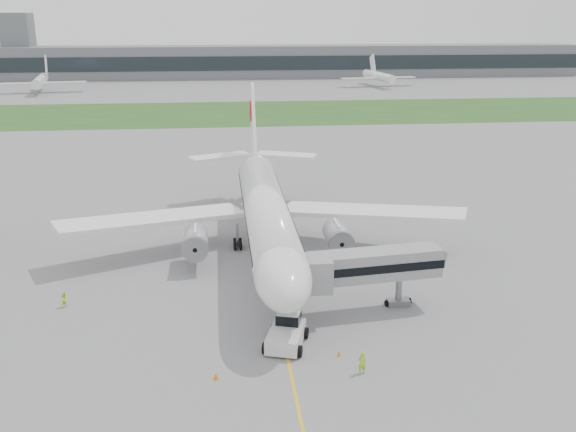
{
  "coord_description": "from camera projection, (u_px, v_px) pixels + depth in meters",
  "views": [
    {
      "loc": [
        -5.05,
        -66.3,
        27.04
      ],
      "look_at": [
        2.39,
        2.0,
        5.47
      ],
      "focal_mm": 40.0,
      "sensor_mm": 36.0,
      "label": 1
    }
  ],
  "objects": [
    {
      "name": "ground",
      "position": [
        269.0,
        269.0,
        71.51
      ],
      "size": [
        600.0,
        600.0,
        0.0
      ],
      "primitive_type": "plane",
      "color": "gray",
      "rests_on": "ground"
    },
    {
      "name": "distant_aircraft_right",
      "position": [
        378.0,
        86.0,
        253.91
      ],
      "size": [
        33.79,
        30.78,
        11.56
      ],
      "primitive_type": null,
      "rotation": [
        0.0,
        0.0,
        0.15
      ],
      "color": "white",
      "rests_on": "ground"
    },
    {
      "name": "airliner",
      "position": [
        265.0,
        208.0,
        74.43
      ],
      "size": [
        48.13,
        53.95,
        17.88
      ],
      "color": "white",
      "rests_on": "ground"
    },
    {
      "name": "distant_aircraft_left",
      "position": [
        41.0,
        93.0,
        233.06
      ],
      "size": [
        36.06,
        32.91,
        12.27
      ],
      "primitive_type": null,
      "rotation": [
        0.0,
        0.0,
        0.15
      ],
      "color": "white",
      "rests_on": "ground"
    },
    {
      "name": "grass_strip",
      "position": [
        236.0,
        113.0,
        185.32
      ],
      "size": [
        600.0,
        50.0,
        0.02
      ],
      "primitive_type": "cube",
      "color": "#26461A",
      "rests_on": "ground"
    },
    {
      "name": "ground_crew_near",
      "position": [
        362.0,
        362.0,
        50.36
      ],
      "size": [
        0.8,
        0.62,
        1.93
      ],
      "primitive_type": "imported",
      "rotation": [
        0.0,
        0.0,
        3.39
      ],
      "color": "#99D723",
      "rests_on": "ground"
    },
    {
      "name": "jet_bridge",
      "position": [
        368.0,
        267.0,
        59.88
      ],
      "size": [
        13.37,
        5.3,
        6.2
      ],
      "rotation": [
        0.0,
        0.0,
        0.12
      ],
      "color": "gray",
      "rests_on": "ground"
    },
    {
      "name": "safety_cone_left",
      "position": [
        216.0,
        376.0,
        49.72
      ],
      "size": [
        0.43,
        0.43,
        0.59
      ],
      "primitive_type": "cone",
      "color": "orange",
      "rests_on": "ground"
    },
    {
      "name": "pushback_tug",
      "position": [
        287.0,
        331.0,
        54.91
      ],
      "size": [
        4.41,
        5.47,
        2.5
      ],
      "rotation": [
        0.0,
        0.0,
        -0.3
      ],
      "color": "silver",
      "rests_on": "ground"
    },
    {
      "name": "safety_cone_right",
      "position": [
        339.0,
        353.0,
        53.13
      ],
      "size": [
        0.36,
        0.36,
        0.49
      ],
      "primitive_type": "cone",
      "color": "orange",
      "rests_on": "ground"
    },
    {
      "name": "ground_crew_far",
      "position": [
        65.0,
        299.0,
        61.9
      ],
      "size": [
        0.95,
        0.98,
        1.59
      ],
      "primitive_type": "imported",
      "rotation": [
        0.0,
        0.0,
        0.9
      ],
      "color": "#D5FF2A",
      "rests_on": "ground"
    },
    {
      "name": "control_tower",
      "position": [
        23.0,
        79.0,
        282.25
      ],
      "size": [
        12.0,
        12.0,
        56.0
      ],
      "primitive_type": null,
      "color": "slate",
      "rests_on": "ground"
    },
    {
      "name": "terminal_building",
      "position": [
        228.0,
        62.0,
        287.43
      ],
      "size": [
        320.0,
        22.3,
        14.0
      ],
      "color": "slate",
      "rests_on": "ground"
    },
    {
      "name": "apron_markings",
      "position": [
        272.0,
        287.0,
        66.77
      ],
      "size": [
        70.0,
        70.0,
        0.04
      ],
      "primitive_type": null,
      "color": "yellow",
      "rests_on": "ground"
    }
  ]
}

